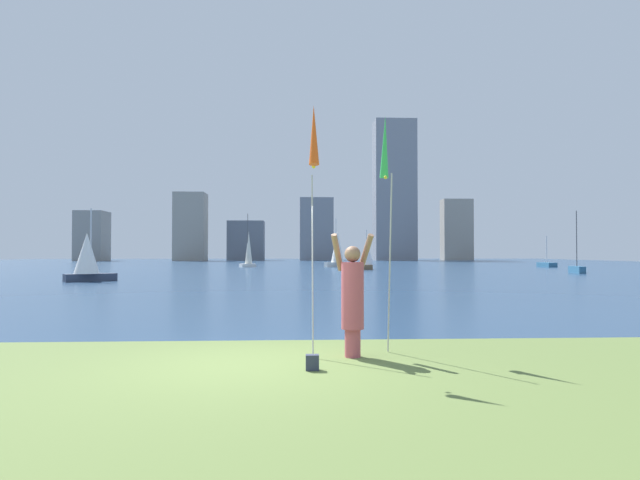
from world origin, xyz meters
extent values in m
cube|color=navy|center=(0.00, 61.10, -0.06)|extent=(120.00, 117.80, 0.12)
cube|color=#2D381C|center=(0.00, 2.20, -0.02)|extent=(120.00, 0.70, 0.02)
cylinder|color=#B24C59|center=(1.67, 0.48, 0.23)|extent=(0.26, 0.26, 0.46)
cylinder|color=#B24C59|center=(1.67, 0.48, 1.00)|extent=(0.37, 0.37, 1.09)
sphere|color=#936B51|center=(1.67, 0.48, 1.68)|extent=(0.26, 0.26, 0.26)
cylinder|color=#936B51|center=(1.44, 0.63, 1.71)|extent=(0.27, 0.42, 0.63)
cylinder|color=#936B51|center=(1.91, 0.63, 1.71)|extent=(0.27, 0.42, 0.63)
cylinder|color=#B2B2B7|center=(1.02, 0.66, 1.53)|extent=(0.02, 0.54, 3.02)
cone|color=#F25919|center=(1.02, 0.06, 3.55)|extent=(0.16, 0.32, 0.99)
sphere|color=yellow|center=(1.02, 0.14, 3.06)|extent=(0.06, 0.06, 0.06)
cylinder|color=#B2B2B7|center=(2.32, 0.66, 1.51)|extent=(0.02, 0.43, 3.00)
cone|color=green|center=(2.32, 1.14, 3.57)|extent=(0.16, 0.30, 1.10)
sphere|color=yellow|center=(2.32, 1.07, 3.03)|extent=(0.06, 0.06, 0.06)
cube|color=#33384C|center=(0.98, -0.48, 0.11)|extent=(0.19, 0.13, 0.23)
cube|color=#333D51|center=(-10.92, 23.38, 0.22)|extent=(2.76, 2.26, 0.45)
cylinder|color=silver|center=(-10.92, 23.38, 2.32)|extent=(0.08, 0.08, 3.75)
cone|color=white|center=(-11.10, 23.26, 1.62)|extent=(1.95, 1.95, 2.34)
cube|color=brown|center=(7.69, 42.82, 0.24)|extent=(1.19, 2.53, 0.47)
cylinder|color=silver|center=(7.69, 42.82, 2.13)|extent=(0.07, 0.07, 3.31)
cone|color=white|center=(7.68, 42.64, 1.61)|extent=(1.32, 1.32, 2.27)
cube|color=#2D6084|center=(23.20, 33.52, 0.27)|extent=(0.83, 2.37, 0.55)
cylinder|color=#47474C|center=(23.20, 33.52, 2.75)|extent=(0.07, 0.07, 4.41)
cube|color=silver|center=(5.47, 51.63, 0.26)|extent=(2.73, 2.13, 0.52)
cylinder|color=silver|center=(5.47, 51.63, 2.96)|extent=(0.09, 0.09, 4.88)
cone|color=white|center=(5.65, 51.76, 2.28)|extent=(2.01, 2.01, 3.51)
cube|color=white|center=(-4.27, 51.34, 0.19)|extent=(1.88, 1.59, 0.38)
cylinder|color=#47474C|center=(-4.27, 51.34, 3.13)|extent=(0.06, 0.06, 5.50)
cone|color=silver|center=(-4.16, 51.39, 2.15)|extent=(1.07, 1.07, 3.53)
cube|color=#2D6084|center=(28.74, 50.21, 0.25)|extent=(1.00, 3.06, 0.50)
cylinder|color=silver|center=(28.74, 50.21, 1.97)|extent=(0.09, 0.09, 2.94)
cube|color=gray|center=(-36.16, 92.90, 4.55)|extent=(5.06, 5.51, 9.10)
cube|color=gray|center=(-18.27, 92.93, 6.28)|extent=(5.61, 5.39, 12.55)
cube|color=slate|center=(-8.32, 96.48, 3.78)|extent=(6.92, 4.91, 7.56)
cube|color=gray|center=(5.24, 96.83, 6.06)|extent=(6.45, 4.00, 12.12)
cube|color=gray|center=(20.41, 95.92, 13.59)|extent=(7.94, 5.28, 27.19)
cube|color=gray|center=(32.82, 96.43, 5.98)|extent=(5.78, 3.34, 11.96)
camera|label=1|loc=(0.70, -8.35, 1.72)|focal=30.42mm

